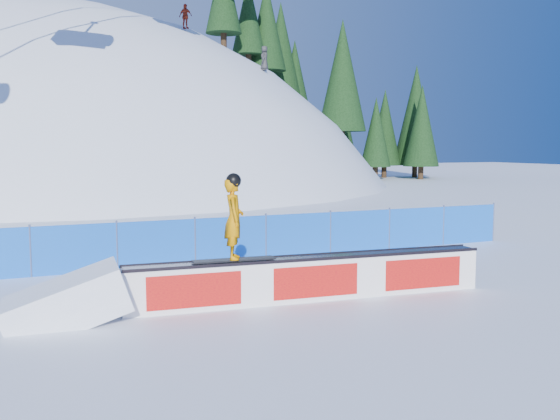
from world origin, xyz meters
name	(u,v)px	position (x,y,z in m)	size (l,w,h in m)	color
ground	(210,309)	(0.00, 0.00, 0.00)	(160.00, 160.00, 0.00)	white
snow_hill	(62,400)	(0.00, 42.00, -18.00)	(64.00, 64.00, 64.00)	white
treeline	(330,79)	(24.14, 40.24, 9.14)	(24.05, 12.90, 19.01)	black
safety_fence	(157,244)	(0.00, 4.50, 0.60)	(22.05, 0.05, 1.30)	blue
rail_box	(312,278)	(2.11, -0.10, 0.44)	(7.50, 1.14, 0.90)	white
snow_ramp	(68,320)	(-2.55, 0.29, 0.00)	(2.08, 1.39, 0.78)	white
snowboarder	(234,218)	(0.50, 0.03, 1.72)	(1.63, 0.66, 1.68)	black
distant_skiers	(101,14)	(2.48, 31.07, 11.52)	(22.53, 7.97, 6.60)	black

